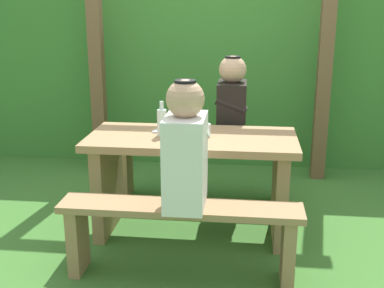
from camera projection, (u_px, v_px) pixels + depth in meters
ground_plane at (192, 231)px, 3.51m from camera, size 12.00×12.00×0.00m
hedge_backdrop at (213, 76)px, 5.10m from camera, size 6.40×0.78×1.65m
pergola_post_left at (96, 52)px, 4.50m from camera, size 0.12×0.12×2.26m
pergola_post_right at (326, 54)px, 4.28m from camera, size 0.12×0.12×2.26m
picnic_table at (192, 167)px, 3.38m from camera, size 1.40×0.64×0.71m
bench_near at (180, 226)px, 2.85m from camera, size 1.40×0.24×0.46m
bench_far at (200, 162)px, 3.99m from camera, size 1.40×0.24×0.46m
person_white_shirt at (185, 149)px, 2.72m from camera, size 0.25×0.35×0.72m
person_black_coat at (232, 106)px, 3.83m from camera, size 0.25×0.35×0.72m
drinking_glass at (205, 130)px, 3.29m from camera, size 0.08×0.08×0.09m
bottle_left at (162, 122)px, 3.30m from camera, size 0.07×0.07×0.23m
cell_phone at (160, 130)px, 3.44m from camera, size 0.10×0.15×0.01m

